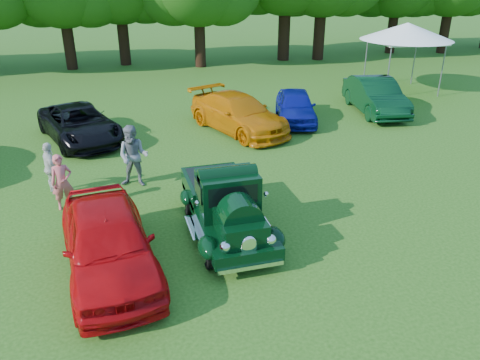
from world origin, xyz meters
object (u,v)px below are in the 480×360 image
object	(u,v)px
canopy_tent	(407,32)
spectator_grey	(134,156)
back_car_black	(79,124)
hero_pickup	(226,205)
back_car_blue	(295,106)
back_car_green	(375,96)
back_car_orange	(238,113)
red_convertible	(108,241)
spectator_pink	(62,182)
spectator_white	(51,168)

from	to	relation	value
canopy_tent	spectator_grey	bearing A→B (deg)	-150.30
back_car_black	hero_pickup	bearing A→B (deg)	-83.80
back_car_blue	back_car_green	xyz separation A→B (m)	(4.14, 0.28, 0.11)
back_car_blue	spectator_grey	bearing A→B (deg)	-129.59
hero_pickup	back_car_orange	world-z (taller)	hero_pickup
red_convertible	back_car_green	bearing A→B (deg)	32.24
red_convertible	back_car_blue	xyz separation A→B (m)	(8.30, 9.49, -0.10)
red_convertible	spectator_pink	xyz separation A→B (m)	(-1.16, 3.54, 0.02)
back_car_orange	back_car_blue	world-z (taller)	back_car_orange
spectator_pink	back_car_blue	bearing A→B (deg)	20.84
red_convertible	back_car_orange	distance (m)	10.45
hero_pickup	back_car_green	world-z (taller)	hero_pickup
back_car_black	spectator_grey	xyz separation A→B (m)	(1.76, -4.89, 0.30)
hero_pickup	spectator_white	distance (m)	5.80
back_car_orange	spectator_white	distance (m)	8.20
back_car_orange	back_car_green	bearing A→B (deg)	-13.55
hero_pickup	back_car_orange	bearing A→B (deg)	72.05
hero_pickup	back_car_blue	world-z (taller)	hero_pickup
back_car_black	back_car_green	size ratio (longest dim) A/B	1.02
red_convertible	back_car_black	xyz separation A→B (m)	(-0.86, 9.44, -0.11)
back_car_orange	back_car_green	distance (m)	7.00
back_car_green	spectator_white	size ratio (longest dim) A/B	3.02
hero_pickup	canopy_tent	bearing A→B (deg)	42.84
spectator_grey	canopy_tent	world-z (taller)	canopy_tent
hero_pickup	back_car_orange	xyz separation A→B (m)	(2.54, 7.85, 0.01)
back_car_orange	spectator_grey	distance (m)	6.32
back_car_black	spectator_pink	distance (m)	5.91
back_car_black	back_car_blue	distance (m)	9.16
canopy_tent	spectator_pink	bearing A→B (deg)	-150.73
hero_pickup	red_convertible	xyz separation A→B (m)	(-2.95, -1.05, 0.05)
red_convertible	spectator_grey	size ratio (longest dim) A/B	2.38
red_convertible	spectator_grey	bearing A→B (deg)	72.85
back_car_blue	spectator_pink	bearing A→B (deg)	-131.16
back_car_orange	spectator_pink	distance (m)	8.54
back_car_black	spectator_pink	size ratio (longest dim) A/B	3.04
back_car_black	back_car_blue	size ratio (longest dim) A/B	1.21
back_car_blue	spectator_pink	distance (m)	11.17
red_convertible	back_car_blue	size ratio (longest dim) A/B	1.15
canopy_tent	red_convertible	bearing A→B (deg)	-140.59
hero_pickup	back_car_black	world-z (taller)	hero_pickup
spectator_pink	hero_pickup	bearing A→B (deg)	-42.55
hero_pickup	canopy_tent	xyz separation A→B (m)	(13.08, 12.13, 2.42)
red_convertible	back_car_green	world-z (taller)	back_car_green
canopy_tent	hero_pickup	bearing A→B (deg)	-137.16
hero_pickup	back_car_orange	distance (m)	8.25
hero_pickup	back_car_green	xyz separation A→B (m)	(9.49, 8.72, 0.05)
spectator_white	canopy_tent	size ratio (longest dim) A/B	0.30
back_car_green	canopy_tent	xyz separation A→B (m)	(3.59, 3.41, 2.36)
back_car_orange	spectator_grey	world-z (taller)	spectator_grey
back_car_blue	spectator_white	distance (m)	10.95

